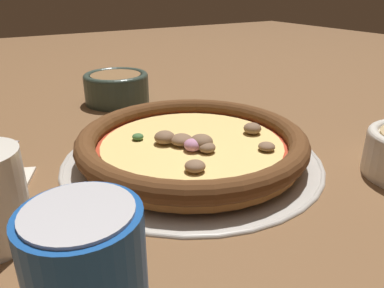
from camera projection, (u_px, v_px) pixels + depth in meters
The scene contains 4 objects.
ground_plane at pixel (192, 159), 0.53m from camera, with size 3.00×3.00×0.00m, color brown.
pizza_tray at pixel (192, 157), 0.52m from camera, with size 0.36×0.36×0.01m.
pizza at pixel (192, 143), 0.52m from camera, with size 0.32×0.32×0.04m.
bowl_far at pixel (117, 86), 0.76m from camera, with size 0.13×0.13×0.06m.
Camera 1 is at (-0.24, -0.41, 0.23)m, focal length 35.00 mm.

